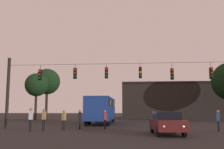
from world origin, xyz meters
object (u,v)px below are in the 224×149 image
(pedestrian_crossing_center, at_px, (44,118))
(tree_right_far, at_px, (36,85))
(car_near_right, at_px, (167,122))
(pedestrian_trailing, at_px, (80,118))
(pedestrian_crossing_right, at_px, (31,118))
(pedestrian_far_side, at_px, (105,118))
(pedestrian_crossing_left, at_px, (64,119))
(city_bus, at_px, (102,108))
(pedestrian_near_bus, at_px, (218,120))
(tree_left_silhouette, at_px, (47,82))

(pedestrian_crossing_center, height_order, tree_right_far, tree_right_far)
(car_near_right, height_order, pedestrian_crossing_center, pedestrian_crossing_center)
(pedestrian_trailing, bearing_deg, pedestrian_crossing_right, -146.47)
(pedestrian_crossing_center, distance_m, pedestrian_far_side, 5.05)
(pedestrian_crossing_left, bearing_deg, pedestrian_crossing_right, -150.32)
(pedestrian_trailing, bearing_deg, pedestrian_crossing_left, -139.61)
(tree_right_far, bearing_deg, car_near_right, -51.66)
(pedestrian_trailing, relative_size, tree_right_far, 0.22)
(pedestrian_far_side, height_order, tree_right_far, tree_right_far)
(city_bus, distance_m, pedestrian_trailing, 9.09)
(pedestrian_crossing_center, relative_size, pedestrian_crossing_right, 0.96)
(pedestrian_crossing_left, relative_size, pedestrian_near_bus, 1.00)
(pedestrian_crossing_left, xyz_separation_m, pedestrian_crossing_center, (-1.57, -0.29, 0.08))
(pedestrian_crossing_center, bearing_deg, city_bus, 72.13)
(pedestrian_crossing_center, bearing_deg, tree_right_far, 113.20)
(car_near_right, xyz_separation_m, tree_left_silhouette, (-18.08, 27.80, 5.80))
(pedestrian_crossing_left, relative_size, pedestrian_far_side, 1.00)
(car_near_right, bearing_deg, pedestrian_crossing_left, 159.28)
(pedestrian_crossing_center, relative_size, pedestrian_far_side, 1.08)
(pedestrian_trailing, bearing_deg, pedestrian_near_bus, -6.21)
(tree_left_silhouette, height_order, tree_right_far, tree_left_silhouette)
(pedestrian_crossing_left, relative_size, tree_left_silhouette, 0.18)
(tree_right_far, bearing_deg, pedestrian_crossing_right, -69.39)
(pedestrian_near_bus, xyz_separation_m, pedestrian_far_side, (-8.89, 1.72, -0.01))
(pedestrian_crossing_center, height_order, pedestrian_far_side, pedestrian_crossing_center)
(pedestrian_far_side, bearing_deg, pedestrian_near_bus, -10.94)
(pedestrian_crossing_left, height_order, pedestrian_crossing_center, pedestrian_crossing_center)
(city_bus, distance_m, pedestrian_crossing_center, 10.82)
(car_near_right, height_order, pedestrian_far_side, pedestrian_far_side)
(car_near_right, xyz_separation_m, pedestrian_trailing, (-6.78, 3.93, 0.14))
(pedestrian_crossing_left, height_order, pedestrian_far_side, pedestrian_crossing_left)
(pedestrian_far_side, distance_m, tree_right_far, 23.31)
(car_near_right, distance_m, pedestrian_crossing_center, 9.84)
(pedestrian_near_bus, xyz_separation_m, pedestrian_trailing, (-10.95, 1.19, 0.03))
(city_bus, relative_size, pedestrian_far_side, 6.93)
(tree_right_far, bearing_deg, pedestrian_far_side, -54.03)
(city_bus, bearing_deg, pedestrian_crossing_right, -109.55)
(pedestrian_crossing_left, relative_size, pedestrian_crossing_center, 0.93)
(car_near_right, height_order, pedestrian_crossing_right, pedestrian_crossing_right)
(city_bus, relative_size, pedestrian_near_bus, 6.89)
(car_near_right, relative_size, pedestrian_trailing, 2.69)
(pedestrian_crossing_left, xyz_separation_m, pedestrian_trailing, (1.11, 0.95, 0.04))
(city_bus, distance_m, pedestrian_near_bus, 14.55)
(car_near_right, height_order, pedestrian_near_bus, pedestrian_near_bus)
(pedestrian_trailing, relative_size, pedestrian_far_side, 1.04)
(car_near_right, relative_size, tree_left_silhouette, 0.50)
(pedestrian_crossing_right, distance_m, tree_right_far, 23.14)
(car_near_right, bearing_deg, city_bus, 115.41)
(pedestrian_crossing_center, bearing_deg, pedestrian_crossing_right, -124.67)
(pedestrian_crossing_left, relative_size, pedestrian_trailing, 0.97)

